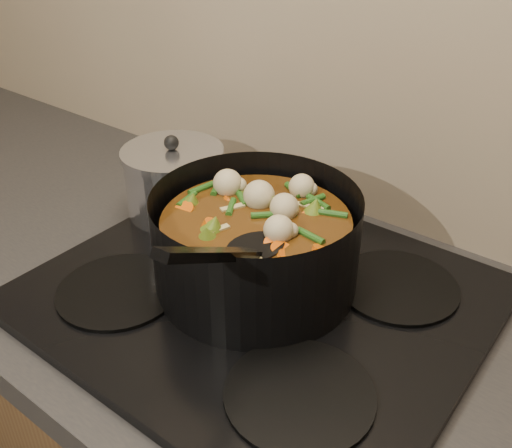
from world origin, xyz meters
The scene contains 3 objects.
stovetop centered at (0.00, 1.93, 0.92)m, with size 0.62×0.54×0.03m.
stockpot centered at (-0.01, 1.94, 1.00)m, with size 0.32×0.41×0.22m.
saucepan centered at (-0.26, 2.02, 0.99)m, with size 0.18×0.18×0.15m.
Camera 1 is at (0.40, 1.40, 1.45)m, focal length 40.00 mm.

